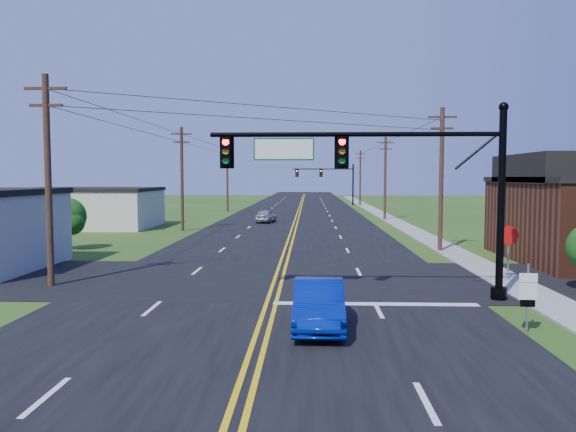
{
  "coord_description": "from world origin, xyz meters",
  "views": [
    {
      "loc": [
        1.57,
        -13.4,
        4.7
      ],
      "look_at": [
        0.68,
        10.0,
        3.06
      ],
      "focal_mm": 35.0,
      "sensor_mm": 36.0,
      "label": 1
    }
  ],
  "objects_px": {
    "signal_mast_main": "(382,176)",
    "stop_sign": "(509,241)",
    "signal_mast_far": "(327,178)",
    "route_sign": "(528,293)",
    "blue_car": "(319,305)"
  },
  "relations": [
    {
      "from": "signal_mast_main",
      "to": "stop_sign",
      "type": "height_order",
      "value": "signal_mast_main"
    },
    {
      "from": "signal_mast_main",
      "to": "stop_sign",
      "type": "relative_size",
      "value": 4.48
    },
    {
      "from": "signal_mast_far",
      "to": "route_sign",
      "type": "distance_m",
      "value": 76.7
    },
    {
      "from": "route_sign",
      "to": "stop_sign",
      "type": "distance_m",
      "value": 8.87
    },
    {
      "from": "signal_mast_main",
      "to": "route_sign",
      "type": "relative_size",
      "value": 5.36
    },
    {
      "from": "blue_car",
      "to": "route_sign",
      "type": "xyz_separation_m",
      "value": [
        6.25,
        -0.32,
        0.51
      ]
    },
    {
      "from": "stop_sign",
      "to": "signal_mast_far",
      "type": "bearing_deg",
      "value": 93.04
    },
    {
      "from": "signal_mast_main",
      "to": "stop_sign",
      "type": "xyz_separation_m",
      "value": [
        6.19,
        3.98,
        -2.93
      ]
    },
    {
      "from": "blue_car",
      "to": "signal_mast_far",
      "type": "bearing_deg",
      "value": 88.77
    },
    {
      "from": "route_sign",
      "to": "stop_sign",
      "type": "xyz_separation_m",
      "value": [
        2.4,
        8.52,
        0.59
      ]
    },
    {
      "from": "route_sign",
      "to": "stop_sign",
      "type": "height_order",
      "value": "stop_sign"
    },
    {
      "from": "route_sign",
      "to": "stop_sign",
      "type": "bearing_deg",
      "value": 79.6
    },
    {
      "from": "blue_car",
      "to": "route_sign",
      "type": "distance_m",
      "value": 6.28
    },
    {
      "from": "signal_mast_main",
      "to": "blue_car",
      "type": "height_order",
      "value": "signal_mast_main"
    },
    {
      "from": "signal_mast_far",
      "to": "blue_car",
      "type": "height_order",
      "value": "signal_mast_far"
    }
  ]
}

